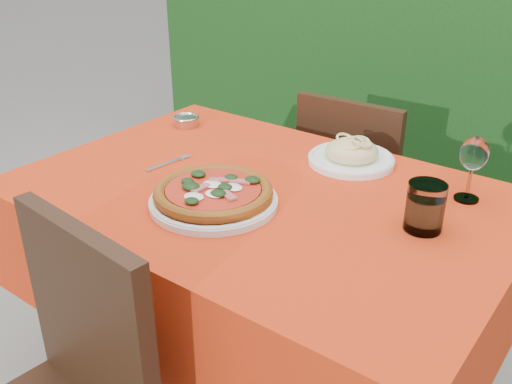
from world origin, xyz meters
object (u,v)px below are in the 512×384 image
Objects in this scene: wine_glass at (474,156)px; pasta_plate at (351,155)px; steel_ramekin at (186,122)px; fork at (164,165)px; chair_far at (354,190)px; pizza_plate at (213,195)px; water_glass at (425,209)px.

pasta_plate is at bearing 174.66° from wine_glass.
fork is at bearing -57.71° from steel_ramekin.
chair_far is at bearing 142.29° from wine_glass.
fork is (-0.75, -0.30, -0.11)m from wine_glass.
pasta_plate reaches higher than pizza_plate.
wine_glass is 0.94m from steel_ramekin.
pasta_plate is at bearing 5.15° from steel_ramekin.
steel_ramekin is (-0.93, -0.02, -0.10)m from wine_glass.
pizza_plate is at bearing -140.33° from wine_glass.
steel_ramekin is at bearing -174.85° from pasta_plate.
fork is (-0.41, -0.33, -0.02)m from pasta_plate.
water_glass reaches higher than steel_ramekin.
wine_glass is 0.82m from fork.
pasta_plate is at bearing 142.49° from water_glass.
wine_glass reaches higher than fork.
chair_far is 5.02× the size of wine_glass.
fork is at bearing -158.17° from wine_glass.
pasta_plate is 2.17× the size of water_glass.
pizza_plate is at bearing -156.74° from water_glass.
chair_far reaches higher than steel_ramekin.
steel_ramekin is (-0.18, 0.28, 0.01)m from fork.
wine_glass is at bearing 28.07° from fork.
pasta_plate is at bearing 71.72° from pizza_plate.
chair_far is 3.43× the size of pasta_plate.
water_glass is at bearing -11.59° from steel_ramekin.
pizza_plate is at bearing -40.30° from steel_ramekin.
fork is 2.08× the size of steel_ramekin.
chair_far is 0.78m from fork.
pasta_plate is (0.14, 0.43, -0.00)m from pizza_plate.
steel_ramekin is (-0.59, -0.05, -0.01)m from pasta_plate.
chair_far is 5.05× the size of fork.
steel_ramekin is at bearing 139.70° from pizza_plate.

